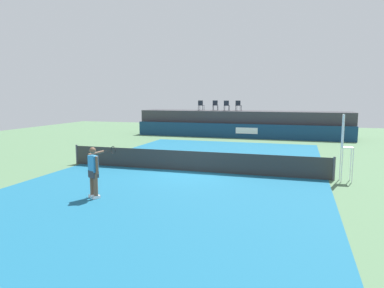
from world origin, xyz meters
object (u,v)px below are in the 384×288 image
object	(u,v)px
umpire_chair	(345,143)
tennis_player	(94,170)
spectator_chair_left	(215,105)
net_post_near	(77,154)
spectator_chair_center	(227,105)
net_post_far	(334,169)
spectator_chair_right	(238,105)
spectator_chair_far_left	(201,105)
tennis_ball	(247,163)

from	to	relation	value
umpire_chair	tennis_player	bearing A→B (deg)	-149.03
spectator_chair_left	net_post_near	size ratio (longest dim) A/B	0.89
umpire_chair	spectator_chair_center	bearing A→B (deg)	117.92
spectator_chair_left	umpire_chair	xyz separation A→B (m)	(9.04, -15.39, -1.11)
net_post_near	net_post_far	xyz separation A→B (m)	(12.40, 0.00, 0.00)
spectator_chair_center	net_post_far	size ratio (longest dim) A/B	0.89
spectator_chair_right	net_post_far	bearing A→B (deg)	-66.70
spectator_chair_left	net_post_far	world-z (taller)	spectator_chair_left
spectator_chair_left	tennis_player	size ratio (longest dim) A/B	0.50
spectator_chair_far_left	spectator_chair_right	xyz separation A→B (m)	(3.28, 0.43, 0.00)
spectator_chair_left	spectator_chair_right	world-z (taller)	same
spectator_chair_left	tennis_ball	world-z (taller)	spectator_chair_left
spectator_chair_center	tennis_ball	world-z (taller)	spectator_chair_center
net_post_far	tennis_player	distance (m)	9.61
spectator_chair_far_left	spectator_chair_center	distance (m)	2.32
spectator_chair_center	net_post_near	world-z (taller)	spectator_chair_center
spectator_chair_far_left	spectator_chair_center	xyz separation A→B (m)	(2.32, 0.02, 0.00)
tennis_ball	spectator_chair_right	bearing A→B (deg)	101.60
spectator_chair_far_left	net_post_near	bearing A→B (deg)	-99.52
spectator_chair_left	spectator_chair_center	world-z (taller)	same
spectator_chair_center	spectator_chair_right	world-z (taller)	same
spectator_chair_right	net_post_near	xyz separation A→B (m)	(-5.78, -15.37, -2.19)
tennis_player	tennis_ball	distance (m)	8.71
spectator_chair_far_left	net_post_near	distance (m)	15.31
net_post_near	spectator_chair_right	bearing A→B (deg)	69.39
umpire_chair	net_post_far	distance (m)	1.14
spectator_chair_left	spectator_chair_right	bearing A→B (deg)	-0.40
spectator_chair_far_left	spectator_chair_left	world-z (taller)	same
spectator_chair_left	tennis_ball	distance (m)	13.98
spectator_chair_right	net_post_far	distance (m)	16.88
spectator_chair_right	spectator_chair_far_left	bearing A→B (deg)	-172.55
tennis_player	spectator_chair_right	bearing A→B (deg)	85.76
net_post_near	net_post_far	distance (m)	12.40
spectator_chair_far_left	spectator_chair_center	bearing A→B (deg)	0.49
spectator_chair_center	tennis_ball	xyz separation A→B (m)	(3.60, -12.47, -2.66)
spectator_chair_far_left	spectator_chair_right	size ratio (longest dim) A/B	1.00
spectator_chair_far_left	spectator_chair_center	size ratio (longest dim) A/B	1.00
spectator_chair_right	net_post_near	size ratio (longest dim) A/B	0.89
net_post_near	spectator_chair_far_left	bearing A→B (deg)	80.48
net_post_far	tennis_ball	size ratio (longest dim) A/B	14.71
spectator_chair_center	tennis_ball	distance (m)	13.25
net_post_near	tennis_player	size ratio (longest dim) A/B	0.56
spectator_chair_far_left	tennis_ball	size ratio (longest dim) A/B	13.06
spectator_chair_left	net_post_far	distance (m)	17.80
spectator_chair_right	tennis_player	world-z (taller)	spectator_chair_right
spectator_chair_center	spectator_chair_left	bearing A→B (deg)	159.05
spectator_chair_far_left	spectator_chair_center	world-z (taller)	same
net_post_near	net_post_far	bearing A→B (deg)	0.00
spectator_chair_left	tennis_player	xyz separation A→B (m)	(0.55, -20.49, -1.73)
tennis_player	spectator_chair_left	bearing A→B (deg)	91.53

